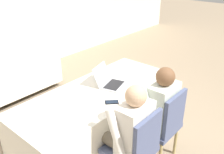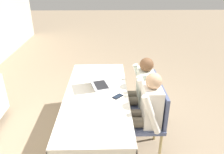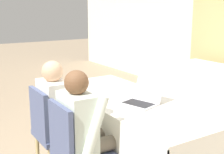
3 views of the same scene
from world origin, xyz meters
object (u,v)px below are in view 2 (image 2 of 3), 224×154
laptop (98,84)px  person_checkered_shirt (145,109)px  cell_phone (118,96)px  chair_near_left (152,119)px  person_white_shirt (140,90)px  chair_near_right (146,99)px

laptop → person_checkered_shirt: 0.79m
cell_phone → person_checkered_shirt: (-0.17, -0.35, -0.09)m
chair_near_left → person_checkered_shirt: 0.19m
person_white_shirt → laptop: bearing=-85.2°
chair_near_right → person_white_shirt: bearing=-90.0°
chair_near_left → person_checkered_shirt: person_checkered_shirt is taller
person_checkered_shirt → cell_phone: bearing=-115.7°
cell_phone → person_checkered_shirt: 0.40m
laptop → person_checkered_shirt: person_checkered_shirt is taller
chair_near_right → person_checkered_shirt: 0.55m
chair_near_left → chair_near_right: size_ratio=1.00×
cell_phone → chair_near_right: chair_near_right is taller
person_white_shirt → chair_near_right: bearing=90.0°
laptop → cell_phone: size_ratio=2.63×
laptop → cell_phone: 0.40m
chair_near_right → person_checkered_shirt: size_ratio=0.77×
chair_near_right → laptop: bearing=-85.9°
laptop → cell_phone: bearing=-152.6°
chair_near_left → chair_near_right: same height
chair_near_left → person_white_shirt: bearing=-168.6°
person_checkered_shirt → person_white_shirt: size_ratio=1.00×
chair_near_right → person_checkered_shirt: person_checkered_shirt is taller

